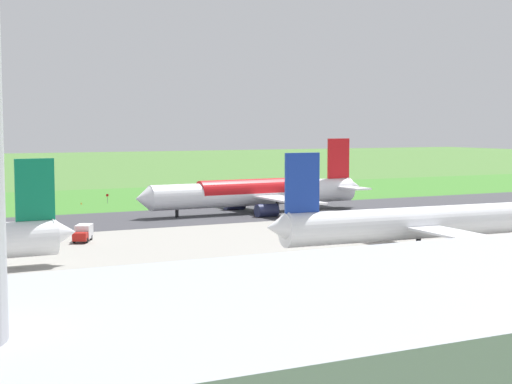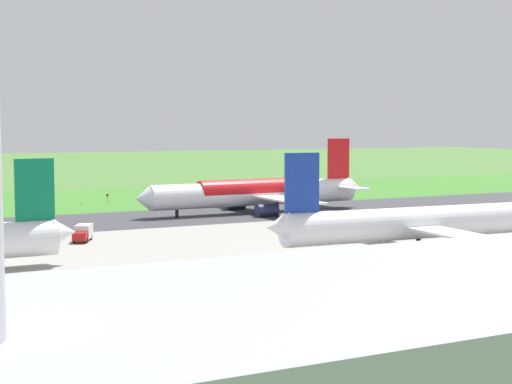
% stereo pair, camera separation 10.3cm
% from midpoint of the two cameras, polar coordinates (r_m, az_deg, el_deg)
% --- Properties ---
extents(ground_plane, '(800.00, 800.00, 0.00)m').
position_cam_midpoint_polar(ground_plane, '(162.07, -2.41, -1.69)').
color(ground_plane, '#477233').
extents(runway_asphalt, '(600.00, 28.81, 0.06)m').
position_cam_midpoint_polar(runway_asphalt, '(162.07, -2.41, -1.68)').
color(runway_asphalt, '#38383D').
rests_on(runway_asphalt, ground).
extents(apron_concrete, '(440.00, 110.00, 0.05)m').
position_cam_midpoint_polar(apron_concrete, '(120.33, 6.91, -4.00)').
color(apron_concrete, gray).
rests_on(apron_concrete, ground).
extents(grass_verge_foreground, '(600.00, 80.00, 0.04)m').
position_cam_midpoint_polar(grass_verge_foreground, '(195.81, -6.76, -0.57)').
color(grass_verge_foreground, '#3C782B').
rests_on(grass_verge_foreground, ground).
extents(airliner_main, '(54.05, 44.14, 15.88)m').
position_cam_midpoint_polar(airliner_main, '(165.00, 0.10, -0.05)').
color(airliner_main, white).
rests_on(airliner_main, ground).
extents(airliner_parked_mid, '(50.85, 41.59, 14.85)m').
position_cam_midpoint_polar(airliner_parked_mid, '(119.19, 11.83, -2.20)').
color(airliner_parked_mid, white).
rests_on(airliner_parked_mid, ground).
extents(service_truck_baggage, '(4.54, 6.20, 2.65)m').
position_cam_midpoint_polar(service_truck_baggage, '(127.37, -12.70, -2.97)').
color(service_truck_baggage, '#B21914').
rests_on(service_truck_baggage, ground).
extents(no_stopping_sign, '(0.60, 0.10, 2.26)m').
position_cam_midpoint_polar(no_stopping_sign, '(188.97, -10.96, -0.42)').
color(no_stopping_sign, slate).
rests_on(no_stopping_sign, ground).
extents(traffic_cone_orange, '(0.40, 0.40, 0.55)m').
position_cam_midpoint_polar(traffic_cone_orange, '(187.47, -12.84, -0.83)').
color(traffic_cone_orange, orange).
rests_on(traffic_cone_orange, ground).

